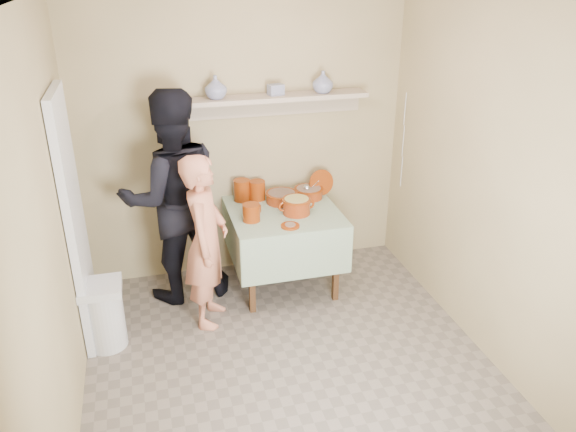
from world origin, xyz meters
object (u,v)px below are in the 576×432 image
object	(u,v)px
person_cook	(206,242)
cazuela_rice	(297,205)
trash_bin	(104,315)
person_helper	(173,198)
serving_table	(284,222)

from	to	relation	value
person_cook	cazuela_rice	world-z (taller)	person_cook
person_cook	trash_bin	size ratio (longest dim) A/B	2.63
person_helper	serving_table	size ratio (longest dim) A/B	1.94
serving_table	trash_bin	distance (m)	1.71
person_cook	serving_table	distance (m)	0.85
person_helper	serving_table	xyz separation A→B (m)	(0.95, -0.10, -0.30)
person_cook	cazuela_rice	bearing A→B (deg)	-52.59
person_helper	serving_table	bearing A→B (deg)	166.61
cazuela_rice	trash_bin	world-z (taller)	cazuela_rice
serving_table	trash_bin	world-z (taller)	serving_table
person_helper	serving_table	world-z (taller)	person_helper
person_cook	person_helper	distance (m)	0.57
person_helper	cazuela_rice	size ratio (longest dim) A/B	5.71
serving_table	trash_bin	xyz separation A→B (m)	(-1.59, -0.54, -0.36)
person_cook	trash_bin	world-z (taller)	person_cook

